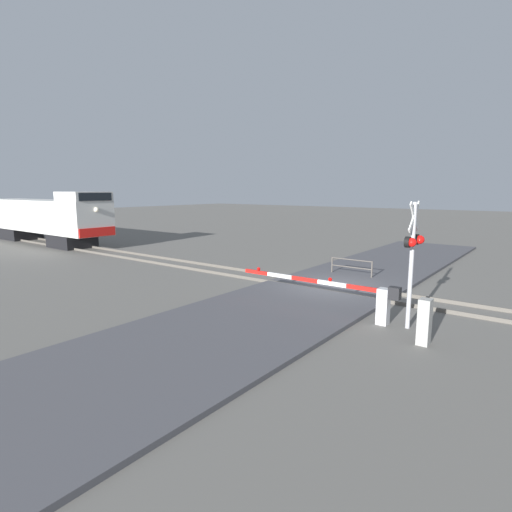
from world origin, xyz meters
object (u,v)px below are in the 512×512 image
crossing_signal (413,251)px  utility_cabinet (424,322)px  guard_railing (351,266)px  locomotive (45,217)px  crossing_gate (359,296)px

crossing_signal → utility_cabinet: crossing_signal is taller
utility_cabinet → guard_railing: bearing=37.4°
crossing_signal → locomotive: bearing=84.0°
locomotive → guard_railing: (2.84, -25.82, -1.55)m
locomotive → utility_cabinet: bearing=-97.9°
locomotive → guard_railing: size_ratio=7.25×
utility_cabinet → crossing_gate: bearing=66.9°
locomotive → guard_railing: bearing=-83.7°
locomotive → utility_cabinet: (-4.35, -31.30, -1.48)m
crossing_gate → utility_cabinet: (-1.04, -2.43, -0.16)m
crossing_gate → guard_railing: size_ratio=2.83×
guard_railing → utility_cabinet: bearing=-142.6°
guard_railing → crossing_gate: bearing=-153.6°
crossing_signal → guard_railing: bearing=38.0°
locomotive → crossing_gate: locomotive is taller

